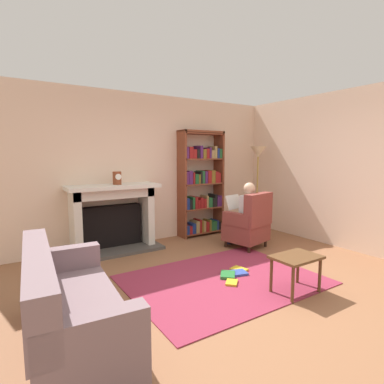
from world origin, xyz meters
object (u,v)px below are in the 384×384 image
Objects in this scene: floor_lamp at (258,160)px; fireplace at (113,216)px; bookshelf at (201,185)px; armchair_reading at (249,224)px; mantel_clock at (117,178)px; side_table at (296,262)px; sofa_floral at (69,310)px; seated_reader at (244,212)px.

fireplace is at bearing 171.97° from floor_lamp.
armchair_reading is (0.21, -1.18, -0.59)m from bookshelf.
armchair_reading is (1.97, -1.05, -0.81)m from mantel_clock.
bookshelf is 2.89m from side_table.
floor_lamp is at bearing -22.07° from bookshelf.
bookshelf reaches higher than side_table.
floor_lamp reaches higher than mantel_clock.
bookshelf is 1.29m from floor_lamp.
sofa_floral is 0.98× the size of floor_lamp.
bookshelf is 1.17× the size of floor_lamp.
armchair_reading is at bearing -27.98° from mantel_clock.
mantel_clock is 0.38× the size of side_table.
bookshelf is 3.71× the size of side_table.
fireplace is at bearing 114.93° from side_table.
bookshelf is 1.82× the size of seated_reader.
mantel_clock reaches higher than sofa_floral.
mantel_clock is 0.12× the size of floor_lamp.
mantel_clock is at bearing 173.80° from floor_lamp.
side_table is at bearing 51.66° from armchair_reading.
floor_lamp is at bearing -153.38° from armchair_reading.
fireplace is 1.87m from bookshelf.
bookshelf is 2.14× the size of armchair_reading.
sofa_floral is 3.12× the size of side_table.
bookshelf is at bearing 157.93° from floor_lamp.
fireplace is 0.74× the size of bookshelf.
bookshelf is at bearing 4.38° from mantel_clock.
side_table is (1.27, -2.73, -0.22)m from fireplace.
seated_reader is (-0.03, 0.11, 0.20)m from armchair_reading.
fireplace reaches higher than sofa_floral.
bookshelf is at bearing -92.91° from armchair_reading.
sofa_floral is (-2.99, -2.41, -0.69)m from bookshelf.
side_table is 0.31× the size of floor_lamp.
fireplace is 2.66m from sofa_floral.
fireplace reaches higher than side_table.
armchair_reading is at bearing -64.86° from sofa_floral.
mantel_clock is at bearing -175.62° from bookshelf.
fireplace is at bearing -42.24° from armchair_reading.
bookshelf is at bearing -47.00° from sofa_floral.
side_table is (2.43, -0.36, 0.06)m from sofa_floral.
mantel_clock is 0.10× the size of bookshelf.
seated_reader is 2.04× the size of side_table.
bookshelf is 3.90m from sofa_floral.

